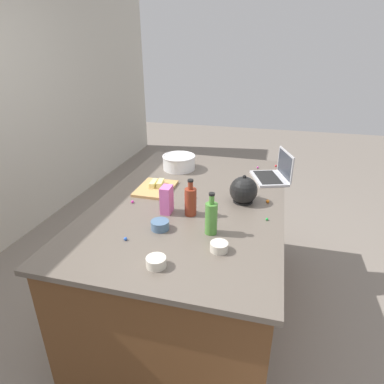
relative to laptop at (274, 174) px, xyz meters
The scene contains 22 objects.
ground_plane 1.18m from the laptop, 133.55° to the left, with size 12.00×12.00×0.00m, color slate.
island_counter 0.86m from the laptop, 133.55° to the left, with size 1.86×1.19×0.90m.
laptop is the anchor object (origin of this frame).
mixing_bowl_large 0.76m from the laptop, 87.35° to the left, with size 0.27×0.27×0.12m.
bottle_olive 0.93m from the laptop, 160.68° to the left, with size 0.07×0.07×0.24m.
bottle_soy 0.84m from the laptop, 146.22° to the left, with size 0.07×0.07×0.23m.
kettle 0.48m from the laptop, 157.62° to the left, with size 0.21×0.18×0.20m.
cutting_board 0.90m from the laptop, 116.90° to the left, with size 0.32×0.24×0.02m, color tan.
butter_stick_left 0.86m from the laptop, 115.38° to the left, with size 0.11×0.04×0.04m, color #F4E58C.
butter_stick_right 0.91m from the laptop, 115.19° to the left, with size 0.11×0.04×0.04m, color #F4E58C.
ramekin_small 1.08m from the laptop, 147.09° to the left, with size 0.10×0.10×0.05m, color slate.
ramekin_medium 1.32m from the laptop, 158.15° to the left, with size 0.09×0.09×0.05m, color beige.
ramekin_wide 1.06m from the laptop, 167.18° to the left, with size 0.09×0.09×0.05m, color beige.
candy_bag 0.94m from the laptop, 139.19° to the left, with size 0.09×0.06×0.17m, color pink.
candy_0 0.69m from the laptop, 133.11° to the left, with size 0.02×0.02×0.02m, color orange.
candy_1 0.42m from the laptop, behind, with size 0.02×0.02×0.02m, color orange.
candy_2 0.26m from the laptop, 32.19° to the left, with size 0.02×0.02×0.02m, color #CC3399.
candy_3 0.66m from the laptop, behind, with size 0.02×0.02×0.02m, color green.
candy_4 1.06m from the laptop, 167.30° to the left, with size 0.02×0.02×0.02m, color #CC3399.
candy_5 1.08m from the laptop, 126.62° to the left, with size 0.02×0.02×0.02m, color #CC3399.
candy_6 1.28m from the laptop, 145.71° to the left, with size 0.02×0.02×0.02m, color blue.
candy_7 0.29m from the laptop, ahead, with size 0.02×0.02×0.02m, color red.
Camera 1 is at (-1.88, -0.49, 1.83)m, focal length 30.37 mm.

